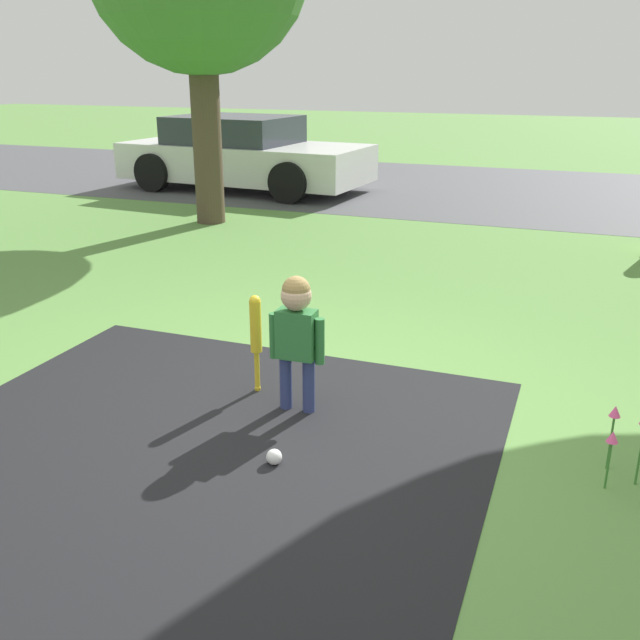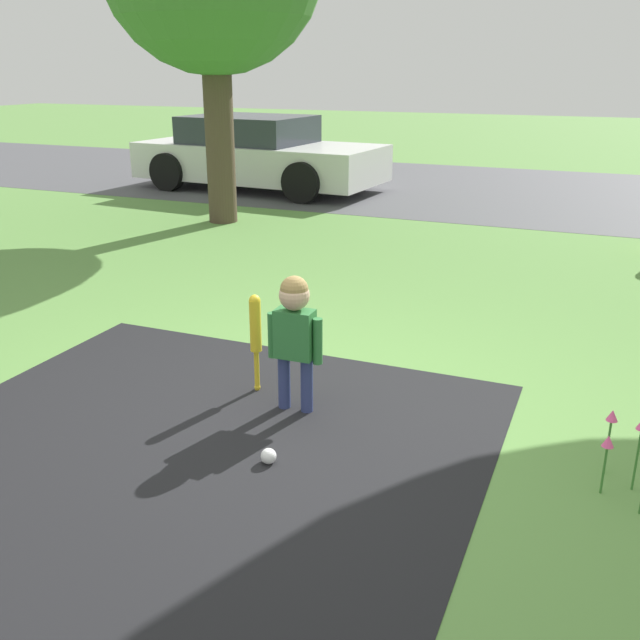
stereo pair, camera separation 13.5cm
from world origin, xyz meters
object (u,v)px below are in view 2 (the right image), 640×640
Objects in this scene: child at (295,325)px; sports_ball at (269,456)px; parked_car at (257,154)px; baseball_bat at (256,329)px.

child is 10.02× the size of sports_ball.
child is at bearing -56.65° from parked_car.
child is 0.41m from baseball_bat.
parked_car is (-3.82, 7.42, 0.16)m from baseball_bat.
child reaches higher than sports_ball.
parked_car is at bearing 117.24° from baseball_bat.
parked_car is (-4.30, 8.23, 0.55)m from sports_ball.
baseball_bat is (-0.36, 0.16, -0.14)m from child.
baseball_bat is 8.34m from parked_car.
child is 8.65m from parked_car.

